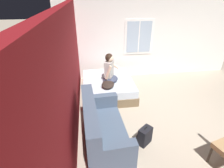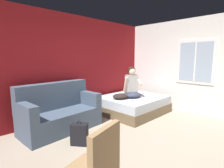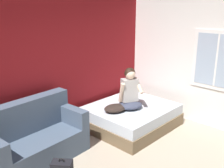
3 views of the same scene
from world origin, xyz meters
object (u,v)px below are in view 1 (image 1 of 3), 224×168
at_px(bed, 108,86).
at_px(couch, 102,130).
at_px(cell_phone, 120,85).
at_px(backpack, 145,136).
at_px(person_seated, 110,70).
at_px(throw_pillow, 108,85).

bearing_deg(bed, couch, 170.03).
bearing_deg(cell_phone, backpack, -97.39).
height_order(person_seated, backpack, person_seated).
distance_m(couch, throw_pillow, 1.71).
height_order(couch, cell_phone, couch).
bearing_deg(cell_phone, couch, -125.79).
bearing_deg(throw_pillow, bed, -6.13).
bearing_deg(bed, cell_phone, -143.31).
relative_size(bed, cell_phone, 12.43).
height_order(bed, throw_pillow, throw_pillow).
height_order(bed, couch, couch).
bearing_deg(throw_pillow, couch, 168.99).
distance_m(person_seated, throw_pillow, 0.45).
height_order(backpack, cell_phone, cell_phone).
height_order(person_seated, throw_pillow, person_seated).
xyz_separation_m(bed, person_seated, (-0.12, -0.05, 0.60)).
xyz_separation_m(bed, backpack, (-2.21, -0.52, -0.04)).
relative_size(person_seated, cell_phone, 6.08).
height_order(couch, person_seated, person_seated).
distance_m(bed, backpack, 2.28).
xyz_separation_m(couch, person_seated, (2.01, -0.42, 0.44)).
bearing_deg(person_seated, bed, 22.29).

